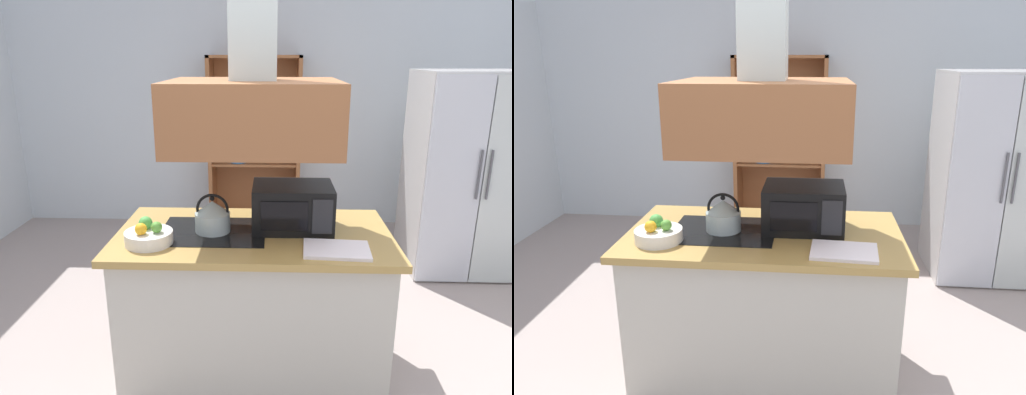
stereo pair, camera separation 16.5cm
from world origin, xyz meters
The scene contains 9 objects.
wall_back centered at (0.00, 3.00, 1.35)m, with size 6.00×0.12×2.70m, color silver.
kitchen_island centered at (-0.17, 0.27, 0.45)m, with size 1.57×0.86×0.90m.
range_hood centered at (-0.17, 0.27, 1.70)m, with size 0.90×0.70×1.31m.
refrigerator centered at (1.61, 1.80, 0.88)m, with size 0.90×0.77×1.75m.
dish_cabinet centered at (-0.27, 2.78, 0.83)m, with size 0.97×0.40×1.87m.
kettle centered at (-0.41, 0.27, 0.99)m, with size 0.20×0.20×0.22m.
cutting_board centered at (0.27, 0.02, 0.91)m, with size 0.34×0.24×0.02m, color white.
microwave centered at (0.05, 0.35, 1.03)m, with size 0.46×0.35×0.26m.
fruit_bowl centered at (-0.73, 0.08, 0.95)m, with size 0.26×0.26×0.14m.
Camera 1 is at (-0.07, -2.21, 1.87)m, focal length 32.59 mm.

